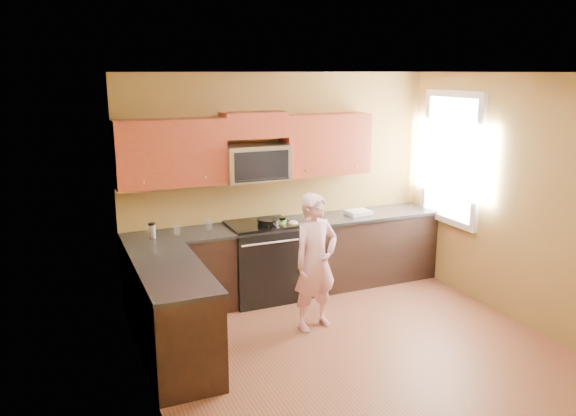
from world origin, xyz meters
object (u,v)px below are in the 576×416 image
stove (261,261)px  frying_pan (269,224)px  woman (315,262)px  microwave (256,180)px  butter_tub (281,225)px  travel_mug (152,238)px

stove → frying_pan: size_ratio=1.98×
stove → woman: bearing=-75.6°
stove → microwave: 0.98m
woman → butter_tub: (-0.02, 0.90, 0.18)m
stove → frying_pan: bearing=-33.4°
frying_pan → travel_mug: 1.36m
frying_pan → microwave: bearing=122.2°
microwave → butter_tub: (0.23, -0.21, -0.53)m
microwave → butter_tub: bearing=-42.9°
microwave → frying_pan: microwave is taller
microwave → travel_mug: bearing=-173.4°
microwave → butter_tub: 0.62m
woman → frying_pan: size_ratio=3.09×
woman → travel_mug: size_ratio=8.64×
stove → travel_mug: size_ratio=5.53×
frying_pan → butter_tub: 0.15m
stove → woman: woman is taller
microwave → woman: microwave is taller
stove → microwave: (0.00, 0.12, 0.97)m
woman → frying_pan: (-0.16, 0.93, 0.21)m
woman → butter_tub: size_ratio=10.93×
stove → woman: (0.25, -0.99, 0.27)m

